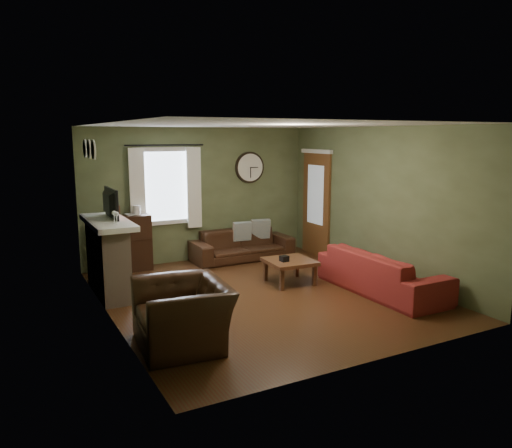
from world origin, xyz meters
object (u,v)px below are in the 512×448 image
bookshelf (127,244)px  coffee_table (290,271)px  armchair (183,314)px  sofa_brown (242,245)px  sofa_red (382,272)px

bookshelf → coffee_table: bookshelf is taller
armchair → coffee_table: armchair is taller
bookshelf → armchair: bookshelf is taller
bookshelf → sofa_brown: (2.25, -0.19, -0.22)m
sofa_brown → coffee_table: size_ratio=2.68×
sofa_brown → sofa_red: (1.00, -2.93, 0.03)m
bookshelf → armchair: 3.59m
sofa_red → coffee_table: 1.50m
sofa_red → bookshelf: bearing=46.1°
sofa_red → armchair: 3.49m
armchair → coffee_table: bearing=127.6°
bookshelf → sofa_red: (3.25, -3.13, -0.18)m
sofa_brown → armchair: (-2.46, -3.39, 0.08)m
bookshelf → coffee_table: bearing=-42.6°
bookshelf → sofa_red: 4.51m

